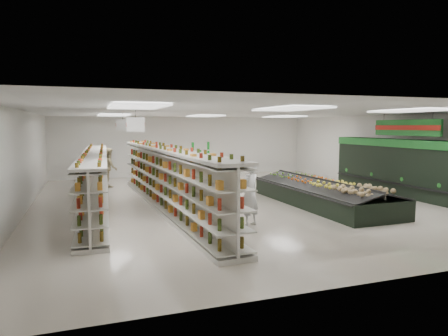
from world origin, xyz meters
name	(u,v)px	position (x,y,z in m)	size (l,w,h in m)	color
floor	(236,200)	(0.00, 0.00, 0.00)	(16.00, 16.00, 0.00)	beige
ceiling	(236,112)	(0.00, 0.00, 3.20)	(14.00, 16.00, 0.02)	white
wall_back	(185,146)	(0.00, 8.00, 1.60)	(14.00, 0.02, 3.20)	white
wall_front	(400,190)	(0.00, -8.00, 1.60)	(14.00, 0.02, 3.20)	white
wall_left	(22,163)	(-7.00, 0.00, 1.60)	(0.02, 16.00, 3.20)	white
wall_right	(392,153)	(7.00, 0.00, 1.60)	(0.02, 16.00, 3.20)	white
produce_wall_case	(410,165)	(6.53, -1.50, 1.24)	(0.93, 8.00, 2.20)	black
aisle_sign_near	(136,125)	(-3.80, -2.00, 2.75)	(0.52, 0.06, 0.75)	white
aisle_sign_far	(123,125)	(-3.80, 2.00, 2.75)	(0.52, 0.06, 0.75)	white
hortifruti_banner	(406,128)	(6.25, -1.50, 2.65)	(0.12, 3.20, 0.95)	#1E7228
gondola_left	(95,182)	(-4.89, 0.46, 0.84)	(1.26, 10.55, 1.82)	silver
gondola_center	(167,181)	(-2.68, -0.64, 0.92)	(1.45, 11.53, 1.99)	silver
produce_island	(322,193)	(2.49, -1.74, 0.42)	(2.36, 6.18, 0.92)	black
soda_endcap	(197,163)	(0.08, 5.78, 0.85)	(1.63, 1.40, 1.75)	red
shopper_main	(250,194)	(-1.00, -3.63, 0.89)	(0.65, 0.42, 1.77)	silver
shopper_background	(109,167)	(-4.20, 4.89, 0.88)	(0.85, 0.53, 1.75)	tan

